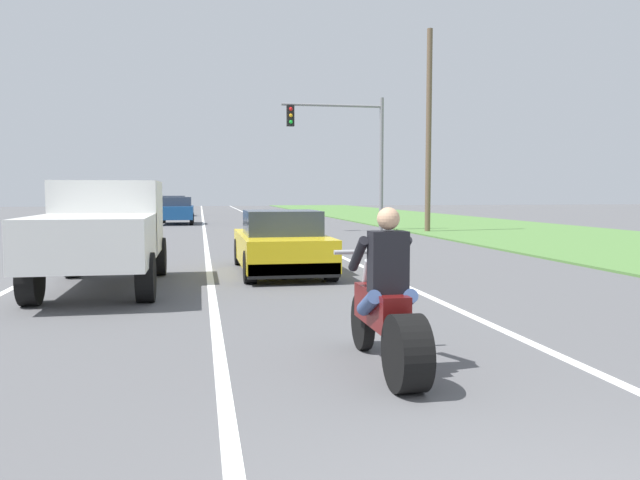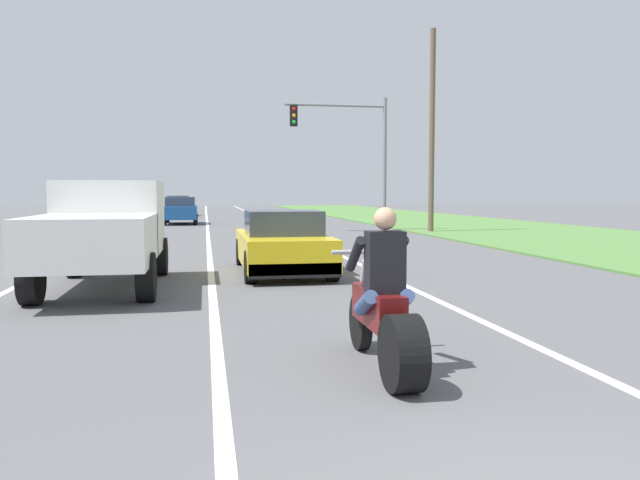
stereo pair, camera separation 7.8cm
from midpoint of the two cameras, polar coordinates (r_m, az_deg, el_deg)
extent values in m
cube|color=white|center=(22.65, -19.04, -0.37)|extent=(0.14, 120.00, 0.01)
cube|color=white|center=(22.70, -0.77, -0.12)|extent=(0.14, 120.00, 0.01)
cube|color=white|center=(22.39, -9.90, -0.25)|extent=(0.14, 120.00, 0.01)
cube|color=#517F3D|center=(26.33, 21.50, 0.25)|extent=(10.00, 120.00, 0.06)
cylinder|color=black|center=(5.72, 7.88, -10.07)|extent=(0.28, 0.69, 0.69)
cylinder|color=black|center=(7.17, 3.98, -7.34)|extent=(0.12, 0.63, 0.63)
cube|color=#590F0F|center=(6.43, 5.60, -6.03)|extent=(0.28, 1.10, 0.36)
cylinder|color=#B2B2B7|center=(7.03, 4.16, -4.55)|extent=(0.08, 0.36, 0.73)
cylinder|color=#A5A5AA|center=(6.96, 4.22, -1.07)|extent=(0.70, 0.05, 0.05)
cube|color=black|center=(6.14, 6.22, -1.99)|extent=(0.36, 0.24, 0.60)
sphere|color=tan|center=(6.11, 6.25, 1.92)|extent=(0.22, 0.22, 0.22)
cylinder|color=#384C7A|center=(6.18, 4.50, -5.69)|extent=(0.14, 0.47, 0.32)
cylinder|color=black|center=(6.37, 3.55, -1.30)|extent=(0.10, 0.51, 0.40)
cylinder|color=#384C7A|center=(6.28, 7.69, -5.55)|extent=(0.14, 0.47, 0.32)
cylinder|color=black|center=(6.49, 7.33, -1.22)|extent=(0.10, 0.51, 0.40)
cube|color=yellow|center=(13.97, -3.28, -0.75)|extent=(1.80, 4.30, 0.64)
cube|color=#333D4C|center=(13.73, -3.19, 1.58)|extent=(1.56, 1.70, 0.52)
cube|color=black|center=(11.97, -2.07, -2.75)|extent=(1.76, 0.20, 0.28)
cylinder|color=black|center=(15.50, -6.94, -1.05)|extent=(0.24, 0.64, 0.64)
cylinder|color=black|center=(15.68, -1.09, -0.96)|extent=(0.24, 0.64, 0.64)
cylinder|color=black|center=(12.33, -6.06, -2.42)|extent=(0.24, 0.64, 0.64)
cylinder|color=black|center=(12.55, 1.25, -2.28)|extent=(0.24, 0.64, 0.64)
cube|color=silver|center=(13.11, -18.10, 2.00)|extent=(1.90, 2.10, 1.40)
cube|color=#333D4C|center=(13.45, -17.94, 3.70)|extent=(1.67, 0.29, 0.57)
cube|color=silver|center=(10.91, -19.66, -0.04)|extent=(1.90, 2.70, 0.80)
cylinder|color=black|center=(14.10, -21.08, -1.51)|extent=(0.28, 0.80, 0.80)
cylinder|color=black|center=(13.88, -14.01, -1.44)|extent=(0.28, 0.80, 0.80)
cylinder|color=black|center=(10.85, -24.38, -3.28)|extent=(0.28, 0.80, 0.80)
cylinder|color=black|center=(10.56, -15.17, -3.24)|extent=(0.28, 0.80, 0.80)
cylinder|color=gray|center=(28.98, 5.91, 6.75)|extent=(0.18, 0.18, 6.00)
cylinder|color=gray|center=(28.66, 1.48, 12.02)|extent=(4.55, 0.12, 0.12)
cube|color=black|center=(28.28, -2.31, 11.10)|extent=(0.32, 0.24, 0.90)
sphere|color=red|center=(28.17, -2.27, 11.70)|extent=(0.16, 0.16, 0.16)
sphere|color=orange|center=(28.14, -2.27, 11.13)|extent=(0.16, 0.16, 0.16)
sphere|color=green|center=(28.11, -2.27, 10.57)|extent=(0.16, 0.16, 0.16)
cylinder|color=brown|center=(28.23, 10.12, 9.58)|extent=(0.24, 0.24, 8.76)
cube|color=#194C8C|center=(35.97, -12.36, 2.45)|extent=(1.76, 4.00, 0.70)
cube|color=#333D4C|center=(35.76, -12.38, 3.40)|extent=(1.56, 2.00, 0.50)
cylinder|color=black|center=(37.42, -13.50, 1.96)|extent=(0.20, 0.60, 0.60)
cylinder|color=black|center=(37.36, -11.05, 2.00)|extent=(0.20, 0.60, 0.60)
cylinder|color=black|center=(34.62, -13.75, 1.78)|extent=(0.20, 0.60, 0.60)
cylinder|color=black|center=(34.56, -11.10, 1.82)|extent=(0.20, 0.60, 0.60)
cube|color=#194C8C|center=(48.49, -12.57, 2.91)|extent=(1.76, 4.00, 0.70)
cube|color=#333D4C|center=(48.28, -12.59, 3.61)|extent=(1.56, 2.00, 0.50)
cylinder|color=black|center=(49.94, -13.42, 2.53)|extent=(0.20, 0.60, 0.60)
cylinder|color=black|center=(49.88, -11.58, 2.56)|extent=(0.20, 0.60, 0.60)
cylinder|color=black|center=(47.14, -13.60, 2.43)|extent=(0.20, 0.60, 0.60)
cylinder|color=black|center=(47.08, -11.65, 2.46)|extent=(0.20, 0.60, 0.60)
camera|label=1|loc=(0.04, -89.78, 0.02)|focal=35.56mm
camera|label=2|loc=(0.04, 90.22, -0.02)|focal=35.56mm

